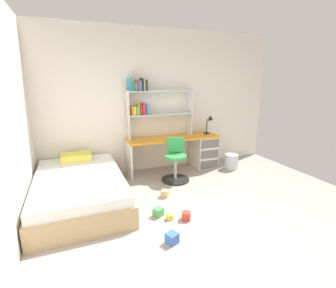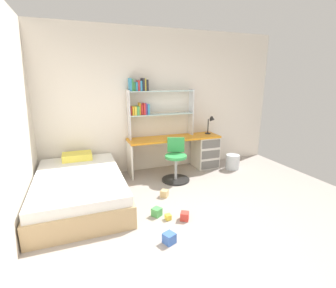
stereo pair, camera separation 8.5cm
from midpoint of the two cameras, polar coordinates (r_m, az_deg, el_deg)
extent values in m
cube|color=#9E938C|center=(3.26, 11.50, -20.20)|extent=(5.42, 6.13, 0.02)
cube|color=silver|center=(5.06, -4.00, 9.65)|extent=(5.42, 0.06, 2.79)
cube|color=orange|center=(5.00, 0.80, 1.39)|extent=(1.89, 0.51, 0.04)
cube|color=silver|center=(5.40, 7.80, -1.64)|extent=(0.46, 0.49, 0.67)
cube|color=silver|center=(4.84, -9.45, -3.66)|extent=(0.03, 0.46, 0.67)
cube|color=#64625E|center=(5.26, 9.04, -4.67)|extent=(0.41, 0.01, 0.17)
cube|color=#64625E|center=(5.19, 9.14, -2.35)|extent=(0.41, 0.01, 0.17)
cube|color=#64625E|center=(5.13, 9.24, 0.03)|extent=(0.41, 0.01, 0.17)
cube|color=silver|center=(4.78, -9.70, 6.53)|extent=(0.02, 0.22, 0.94)
cube|color=silver|center=(5.21, 4.63, 7.35)|extent=(0.02, 0.22, 0.94)
cube|color=silver|center=(4.96, -2.23, 6.90)|extent=(1.29, 0.22, 0.02)
cube|color=silver|center=(4.92, -2.29, 12.09)|extent=(1.29, 0.22, 0.02)
cube|color=red|center=(4.78, -9.26, 7.56)|extent=(0.02, 0.12, 0.17)
cube|color=gold|center=(4.79, -8.89, 7.57)|extent=(0.03, 0.19, 0.17)
cube|color=yellow|center=(4.80, -8.36, 7.61)|extent=(0.04, 0.18, 0.17)
cube|color=#4CA559|center=(4.81, -7.78, 7.65)|extent=(0.04, 0.19, 0.17)
cube|color=gold|center=(4.81, -7.33, 8.05)|extent=(0.02, 0.14, 0.23)
cube|color=red|center=(4.83, -6.82, 7.87)|extent=(0.04, 0.13, 0.19)
cube|color=red|center=(4.84, -6.34, 8.04)|extent=(0.03, 0.20, 0.22)
cube|color=purple|center=(4.85, -5.85, 8.06)|extent=(0.03, 0.13, 0.22)
cube|color=#338CBF|center=(4.86, -5.42, 7.99)|extent=(0.04, 0.17, 0.20)
cube|color=#338CBF|center=(4.75, -9.48, 13.34)|extent=(0.03, 0.20, 0.23)
cube|color=#4CA559|center=(4.75, -9.01, 13.29)|extent=(0.03, 0.13, 0.22)
cube|color=#4CA559|center=(4.76, -8.52, 12.93)|extent=(0.02, 0.12, 0.16)
cube|color=#338CBF|center=(4.77, -8.11, 12.97)|extent=(0.03, 0.16, 0.16)
cube|color=red|center=(4.78, -7.59, 13.19)|extent=(0.04, 0.14, 0.19)
cube|color=#338CBF|center=(4.79, -7.12, 13.17)|extent=(0.04, 0.18, 0.19)
cube|color=#26262D|center=(4.80, -6.58, 13.46)|extent=(0.04, 0.18, 0.23)
cube|color=yellow|center=(4.81, -6.13, 13.44)|extent=(0.03, 0.14, 0.23)
cube|color=#26262D|center=(4.82, -5.67, 13.33)|extent=(0.04, 0.12, 0.21)
cylinder|color=black|center=(5.38, 8.41, 2.49)|extent=(0.12, 0.12, 0.02)
cylinder|color=black|center=(5.35, 8.48, 4.14)|extent=(0.02, 0.02, 0.30)
cone|color=black|center=(5.32, 9.56, 5.68)|extent=(0.12, 0.11, 0.13)
cylinder|color=black|center=(4.69, 1.18, -8.19)|extent=(0.52, 0.52, 0.03)
cylinder|color=#A5A8AD|center=(4.62, 1.19, -5.82)|extent=(0.05, 0.05, 0.45)
cylinder|color=green|center=(4.53, 1.21, -2.88)|extent=(0.40, 0.40, 0.05)
cube|color=green|center=(4.66, 1.19, -0.16)|extent=(0.31, 0.16, 0.28)
cube|color=tan|center=(4.09, -20.11, -10.60)|extent=(1.29, 2.05, 0.31)
cube|color=white|center=(4.01, -20.40, -7.70)|extent=(1.23, 1.99, 0.14)
cube|color=#EAD84C|center=(4.70, -20.85, -2.78)|extent=(0.50, 0.32, 0.12)
cylinder|color=silver|center=(5.41, 13.94, -3.91)|extent=(0.28, 0.28, 0.31)
cube|color=#479E51|center=(3.56, -2.98, -15.40)|extent=(0.16, 0.16, 0.12)
cube|color=gold|center=(3.49, -0.32, -16.46)|extent=(0.08, 0.08, 0.07)
cube|color=red|center=(3.48, 3.51, -16.20)|extent=(0.15, 0.15, 0.11)
cube|color=#3860B7|center=(3.06, 0.08, -20.88)|extent=(0.16, 0.16, 0.12)
cube|color=tan|center=(4.07, -1.32, -11.31)|extent=(0.16, 0.16, 0.11)
camera|label=1|loc=(0.04, -90.58, -0.15)|focal=26.46mm
camera|label=2|loc=(0.04, 89.42, 0.15)|focal=26.46mm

